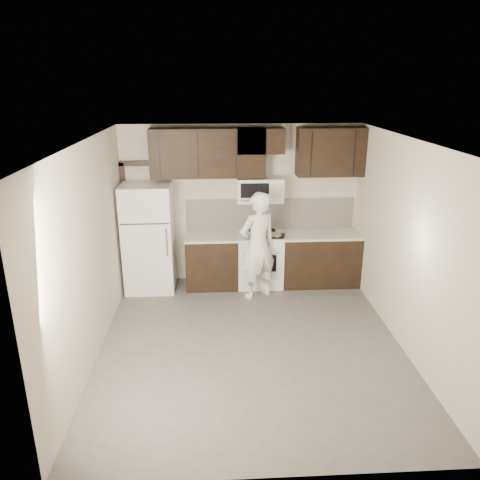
{
  "coord_description": "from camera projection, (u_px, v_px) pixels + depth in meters",
  "views": [
    {
      "loc": [
        -0.46,
        -5.49,
        3.39
      ],
      "look_at": [
        -0.1,
        0.9,
        1.18
      ],
      "focal_mm": 35.0,
      "sensor_mm": 36.0,
      "label": 1
    }
  ],
  "objects": [
    {
      "name": "ceiling",
      "position": [
        253.0,
        141.0,
        5.43
      ],
      "size": [
        4.5,
        4.5,
        0.0
      ],
      "primitive_type": "plane",
      "rotation": [
        3.14,
        0.0,
        0.0
      ],
      "color": "white",
      "rests_on": "back_wall"
    },
    {
      "name": "baking_tray",
      "position": [
        273.0,
        236.0,
        7.77
      ],
      "size": [
        0.42,
        0.35,
        0.02
      ],
      "primitive_type": "cube",
      "rotation": [
        0.0,
        0.0,
        -0.22
      ],
      "color": "black",
      "rests_on": "counter_run"
    },
    {
      "name": "pizza",
      "position": [
        273.0,
        235.0,
        7.76
      ],
      "size": [
        0.3,
        0.3,
        0.02
      ],
      "primitive_type": "cylinder",
      "rotation": [
        0.0,
        0.0,
        -0.22
      ],
      "color": "beige",
      "rests_on": "baking_tray"
    },
    {
      "name": "saucepan",
      "position": [
        250.0,
        234.0,
        7.69
      ],
      "size": [
        0.26,
        0.15,
        0.15
      ],
      "color": "silver",
      "rests_on": "stove"
    },
    {
      "name": "back_wall",
      "position": [
        241.0,
        205.0,
        8.0
      ],
      "size": [
        4.0,
        0.0,
        4.0
      ],
      "primitive_type": "plane",
      "rotation": [
        1.57,
        0.0,
        0.0
      ],
      "color": "beige",
      "rests_on": "ground"
    },
    {
      "name": "upper_cabinets",
      "position": [
        255.0,
        151.0,
        7.54
      ],
      "size": [
        3.48,
        0.35,
        0.78
      ],
      "color": "black",
      "rests_on": "back_wall"
    },
    {
      "name": "floor",
      "position": [
        251.0,
        344.0,
        6.32
      ],
      "size": [
        4.5,
        4.5,
        0.0
      ],
      "primitive_type": "plane",
      "color": "#54514F",
      "rests_on": "ground"
    },
    {
      "name": "counter_run",
      "position": [
        277.0,
        259.0,
        8.03
      ],
      "size": [
        2.95,
        0.64,
        0.91
      ],
      "color": "black",
      "rests_on": "floor"
    },
    {
      "name": "door_trim",
      "position": [
        128.0,
        213.0,
        7.89
      ],
      "size": [
        0.5,
        0.08,
        2.12
      ],
      "color": "black",
      "rests_on": "floor"
    },
    {
      "name": "refrigerator",
      "position": [
        149.0,
        238.0,
        7.72
      ],
      "size": [
        0.8,
        0.76,
        1.8
      ],
      "color": "white",
      "rests_on": "floor"
    },
    {
      "name": "backsplash",
      "position": [
        270.0,
        214.0,
        8.07
      ],
      "size": [
        2.9,
        0.02,
        0.54
      ],
      "primitive_type": "cube",
      "color": "silver",
      "rests_on": "counter_run"
    },
    {
      "name": "person",
      "position": [
        258.0,
        246.0,
        7.41
      ],
      "size": [
        0.76,
        0.67,
        1.76
      ],
      "primitive_type": "imported",
      "rotation": [
        0.0,
        0.0,
        3.63
      ],
      "color": "white",
      "rests_on": "floor"
    },
    {
      "name": "stove",
      "position": [
        260.0,
        259.0,
        8.01
      ],
      "size": [
        0.76,
        0.66,
        0.94
      ],
      "color": "white",
      "rests_on": "floor"
    },
    {
      "name": "microwave",
      "position": [
        260.0,
        190.0,
        7.73
      ],
      "size": [
        0.76,
        0.42,
        0.4
      ],
      "color": "white",
      "rests_on": "upper_cabinets"
    }
  ]
}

